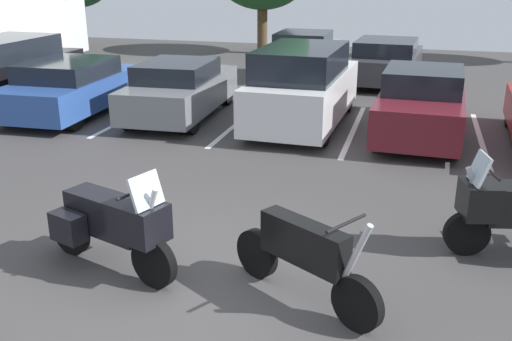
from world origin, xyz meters
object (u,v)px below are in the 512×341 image
object	(u,v)px
car_maroon	(422,103)
box_truck	(14,26)
car_far_tan	(305,55)
car_black	(6,70)
car_far_charcoal	(386,61)
car_white	(303,87)
motorcycle_second	(305,256)
motorcycle_touring	(112,223)
car_blue	(72,87)
car_grey	(180,89)

from	to	relation	value
car_maroon	box_truck	size ratio (longest dim) A/B	0.73
car_far_tan	car_black	bearing A→B (deg)	-138.48
car_far_tan	car_far_charcoal	xyz separation A→B (m)	(2.78, -0.57, -0.01)
car_black	box_truck	size ratio (longest dim) A/B	0.73
car_far_tan	car_white	bearing A→B (deg)	-79.35
motorcycle_second	car_black	xyz separation A→B (m)	(-9.82, 7.73, 0.33)
car_white	car_far_tan	size ratio (longest dim) A/B	1.04
motorcycle_second	box_truck	bearing A→B (deg)	136.64
motorcycle_touring	box_truck	bearing A→B (deg)	130.70
car_blue	motorcycle_touring	bearing A→B (deg)	-54.76
car_white	motorcycle_touring	bearing A→B (deg)	-96.72
motorcycle_touring	car_blue	distance (m)	8.69
car_grey	box_truck	distance (m)	9.12
car_black	box_truck	distance (m)	5.06
car_white	car_maroon	world-z (taller)	car_white
motorcycle_second	car_far_charcoal	distance (m)	13.44
car_grey	car_far_tan	bearing A→B (deg)	73.68
car_black	car_white	size ratio (longest dim) A/B	0.99
car_blue	car_grey	distance (m)	2.83
car_white	car_maroon	xyz separation A→B (m)	(2.71, -0.07, -0.20)
car_blue	car_far_tan	world-z (taller)	car_far_tan
car_grey	car_white	xyz separation A→B (m)	(3.10, 0.01, 0.22)
motorcycle_second	car_white	distance (m)	7.72
car_maroon	box_truck	distance (m)	14.50
car_far_charcoal	car_grey	bearing A→B (deg)	-128.48
car_blue	car_far_tan	bearing A→B (deg)	55.65
car_far_tan	box_truck	xyz separation A→B (m)	(-9.86, -2.11, 0.88)
car_white	car_far_tan	distance (m)	6.56
car_white	motorcycle_second	bearing A→B (deg)	-78.60
car_far_tan	motorcycle_second	bearing A→B (deg)	-78.95
car_white	car_maroon	bearing A→B (deg)	-1.57
motorcycle_touring	car_far_tan	bearing A→B (deg)	91.34
motorcycle_second	motorcycle_touring	bearing A→B (deg)	178.71
car_blue	box_truck	size ratio (longest dim) A/B	0.71
motorcycle_touring	car_far_charcoal	distance (m)	13.60
motorcycle_second	car_grey	distance (m)	8.86
motorcycle_second	car_maroon	world-z (taller)	car_maroon
car_black	car_far_tan	world-z (taller)	car_black
car_black	car_white	distance (m)	8.30
car_white	car_maroon	size ratio (longest dim) A/B	1.01
car_black	car_far_charcoal	distance (m)	11.40
car_white	box_truck	xyz separation A→B (m)	(-11.07, 4.34, 0.67)
car_black	car_white	world-z (taller)	car_white
car_far_tan	box_truck	bearing A→B (deg)	-167.94
motorcycle_touring	car_grey	xyz separation A→B (m)	(-2.22, 7.50, 0.04)
motorcycle_second	car_blue	distance (m)	10.31
car_blue	car_white	distance (m)	5.92
car_black	car_blue	xyz separation A→B (m)	(2.40, -0.58, -0.21)
car_blue	car_far_charcoal	xyz separation A→B (m)	(7.47, 6.29, 0.02)
motorcycle_touring	car_far_tan	size ratio (longest dim) A/B	0.46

